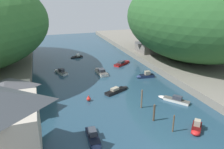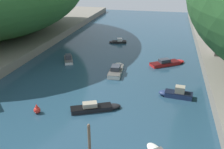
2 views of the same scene
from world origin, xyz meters
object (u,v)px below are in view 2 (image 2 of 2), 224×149
at_px(channel_buoy_near, 37,110).
at_px(boat_mid_channel, 116,69).
at_px(boat_yellow_tender, 96,108).
at_px(boat_near_quay, 168,63).
at_px(boat_cabin_cruiser, 118,41).
at_px(boat_white_cruiser, 175,93).
at_px(boat_moored_right, 68,58).

bearing_deg(channel_buoy_near, boat_mid_channel, 66.06).
distance_m(boat_yellow_tender, boat_mid_channel, 11.99).
xyz_separation_m(boat_mid_channel, channel_buoy_near, (-6.30, -14.19, 0.03)).
bearing_deg(boat_yellow_tender, boat_near_quay, 130.48).
bearing_deg(boat_near_quay, channel_buoy_near, -71.75).
bearing_deg(boat_cabin_cruiser, boat_yellow_tender, 171.81).
xyz_separation_m(boat_white_cruiser, boat_cabin_cruiser, (-12.52, 22.86, -0.17)).
bearing_deg(boat_white_cruiser, boat_moored_right, 68.27).
height_order(boat_white_cruiser, boat_cabin_cruiser, boat_white_cruiser).
relative_size(boat_moored_right, boat_near_quay, 0.82).
distance_m(boat_yellow_tender, boat_white_cruiser, 10.63).
bearing_deg(boat_white_cruiser, boat_mid_channel, 60.59).
xyz_separation_m(boat_cabin_cruiser, channel_buoy_near, (-3.02, -30.62, 0.15)).
height_order(boat_moored_right, boat_mid_channel, boat_mid_channel).
height_order(boat_yellow_tender, boat_white_cruiser, boat_white_cruiser).
height_order(boat_moored_right, boat_yellow_tender, boat_moored_right).
bearing_deg(boat_yellow_tender, boat_mid_channel, 155.80).
bearing_deg(boat_cabin_cruiser, boat_near_quay, -149.81).
relative_size(boat_moored_right, boat_yellow_tender, 0.86).
relative_size(boat_white_cruiser, channel_buoy_near, 3.74).
height_order(boat_near_quay, boat_mid_channel, boat_mid_channel).
bearing_deg(boat_white_cruiser, boat_yellow_tender, 126.94).
relative_size(boat_white_cruiser, boat_near_quay, 0.70).
bearing_deg(boat_yellow_tender, boat_white_cruiser, 96.47).
distance_m(boat_white_cruiser, boat_near_quay, 11.74).
bearing_deg(boat_yellow_tender, channel_buoy_near, -96.25).
relative_size(boat_cabin_cruiser, boat_near_quay, 0.65).
bearing_deg(boat_white_cruiser, channel_buoy_near, 121.96).
relative_size(boat_white_cruiser, boat_cabin_cruiser, 1.09).
height_order(boat_cabin_cruiser, channel_buoy_near, channel_buoy_near).
xyz_separation_m(boat_moored_right, boat_yellow_tender, (9.80, -15.24, -0.05)).
bearing_deg(boat_moored_right, boat_near_quay, -18.48).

